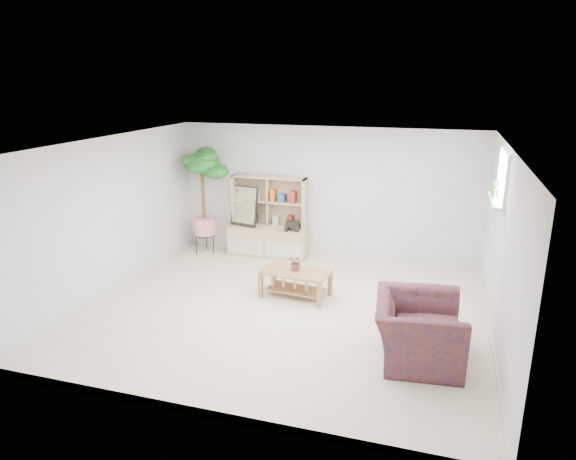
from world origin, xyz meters
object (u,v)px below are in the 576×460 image
(coffee_table, at_px, (296,284))
(floor_tree, at_px, (203,202))
(armchair, at_px, (418,326))
(storage_unit, at_px, (268,217))

(coffee_table, bearing_deg, floor_tree, 152.72)
(coffee_table, bearing_deg, armchair, -28.76)
(storage_unit, relative_size, armchair, 1.29)
(storage_unit, bearing_deg, coffee_table, -58.60)
(floor_tree, distance_m, armchair, 5.00)
(floor_tree, height_order, armchair, floor_tree)
(storage_unit, height_order, floor_tree, floor_tree)
(storage_unit, relative_size, floor_tree, 0.75)
(storage_unit, height_order, armchair, storage_unit)
(armchair, bearing_deg, storage_unit, 38.60)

